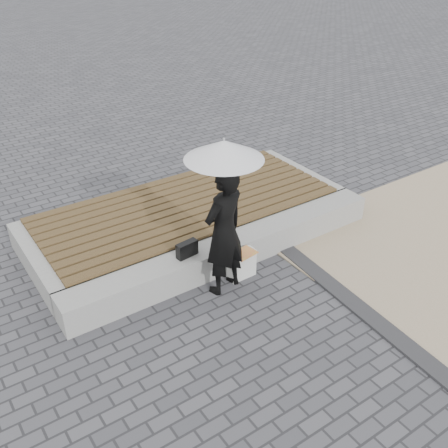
{
  "coord_description": "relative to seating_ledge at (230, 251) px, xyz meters",
  "views": [
    {
      "loc": [
        -3.51,
        -3.39,
        4.31
      ],
      "look_at": [
        -0.4,
        1.17,
        1.0
      ],
      "focal_mm": 41.31,
      "sensor_mm": 36.0,
      "label": 1
    }
  ],
  "objects": [
    {
      "name": "timber_platform",
      "position": [
        0.0,
        1.2,
        0.0
      ],
      "size": [
        5.0,
        2.0,
        0.4
      ],
      "primitive_type": "cube",
      "color": "#A09F9B",
      "rests_on": "ground"
    },
    {
      "name": "handbag",
      "position": [
        -0.71,
        -0.02,
        0.31
      ],
      "size": [
        0.31,
        0.14,
        0.21
      ],
      "primitive_type": "cube",
      "rotation": [
        0.0,
        0.0,
        0.12
      ],
      "color": "black",
      "rests_on": "seating_ledge"
    },
    {
      "name": "parasol",
      "position": [
        -0.4,
        -0.43,
        1.79
      ],
      "size": [
        0.95,
        0.95,
        1.21
      ],
      "rotation": [
        0.0,
        0.0,
        0.36
      ],
      "color": "#AFAFB3",
      "rests_on": "ground"
    },
    {
      "name": "edging_band",
      "position": [
        0.75,
        -2.1,
        -0.18
      ],
      "size": [
        0.61,
        5.2,
        0.04
      ],
      "primitive_type": "cube",
      "rotation": [
        0.0,
        0.0,
        -0.07
      ],
      "color": "#2F2F31",
      "rests_on": "ground"
    },
    {
      "name": "canvas_tote",
      "position": [
        -0.06,
        -0.36,
        0.01
      ],
      "size": [
        0.39,
        0.17,
        0.41
      ],
      "primitive_type": "cube",
      "rotation": [
        0.0,
        0.0,
        0.02
      ],
      "color": "white",
      "rests_on": "ground"
    },
    {
      "name": "magazine",
      "position": [
        -0.06,
        -0.41,
        0.22
      ],
      "size": [
        0.36,
        0.29,
        0.01
      ],
      "primitive_type": "cube",
      "rotation": [
        0.0,
        0.0,
        0.15
      ],
      "color": "#CA3B3F",
      "rests_on": "canvas_tote"
    },
    {
      "name": "seating_ledge",
      "position": [
        0.0,
        0.0,
        0.0
      ],
      "size": [
        5.0,
        0.45,
        0.4
      ],
      "primitive_type": "cube",
      "color": "#9E9D99",
      "rests_on": "ground"
    },
    {
      "name": "woman",
      "position": [
        -0.4,
        -0.43,
        0.69
      ],
      "size": [
        0.73,
        0.56,
        1.78
      ],
      "primitive_type": "imported",
      "rotation": [
        0.0,
        0.0,
        3.37
      ],
      "color": "black",
      "rests_on": "ground"
    },
    {
      "name": "ground",
      "position": [
        0.0,
        -1.6,
        -0.2
      ],
      "size": [
        80.0,
        80.0,
        0.0
      ],
      "primitive_type": "plane",
      "color": "#4B4A4F",
      "rests_on": "ground"
    },
    {
      "name": "timber_decking",
      "position": [
        0.0,
        1.2,
        0.22
      ],
      "size": [
        4.6,
        2.0,
        0.04
      ],
      "primitive_type": null,
      "color": "brown",
      "rests_on": "timber_platform"
    }
  ]
}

